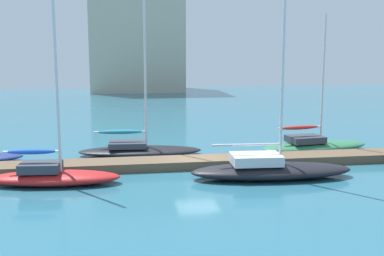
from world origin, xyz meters
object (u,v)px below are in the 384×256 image
Objects in this scene: sailboat_1 at (52,174)px; sailboat_2 at (138,148)px; harbor_building_distant at (136,28)px; sailboat_3 at (270,168)px; sailboat_4 at (314,144)px.

sailboat_2 is (4.68, 6.21, -0.06)m from sailboat_1.
harbor_building_distant is (2.12, 51.04, 10.06)m from sailboat_2.
sailboat_1 is 11.44m from sailboat_3.
sailboat_3 is 58.85m from harbor_building_distant.
sailboat_1 is 7.78m from sailboat_2.
sailboat_2 reaches higher than sailboat_4.
sailboat_2 is 9.56m from sailboat_3.
sailboat_2 reaches higher than sailboat_1.
sailboat_2 is 11.88m from sailboat_4.
sailboat_1 is 58.51m from harbor_building_distant.
harbor_building_distant is at bearing 97.79° from sailboat_3.
sailboat_1 is 0.50× the size of harbor_building_distant.
sailboat_2 is 0.57× the size of harbor_building_distant.
sailboat_2 is 52.07m from harbor_building_distant.
harbor_building_distant is at bearing 88.49° from sailboat_1.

